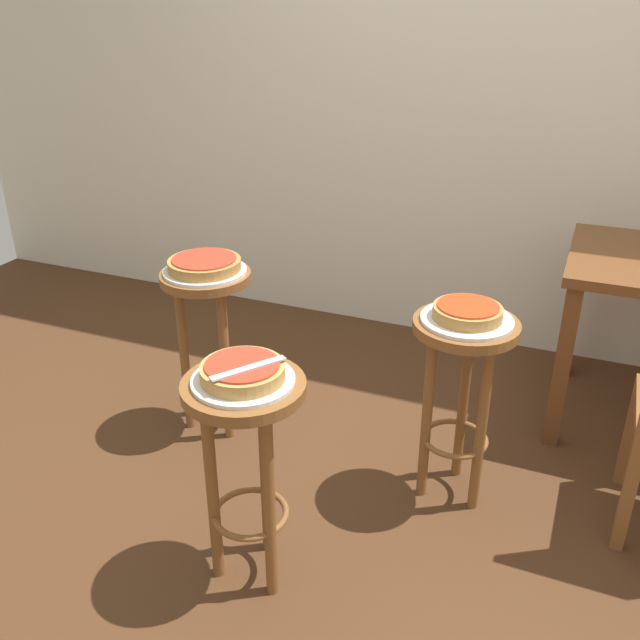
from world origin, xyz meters
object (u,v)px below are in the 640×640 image
(pizza_middle, at_px, (468,312))
(serving_plate_leftside, at_px, (205,271))
(pizza_leftside, at_px, (204,264))
(serving_plate_foreground, at_px, (243,380))
(serving_plate_middle, at_px, (467,320))
(stool_foreground, at_px, (246,440))
(pizza_foreground, at_px, (243,371))
(stool_middle, at_px, (461,372))
(pizza_server_knife, at_px, (248,368))
(stool_leftside, at_px, (209,318))

(pizza_middle, relative_size, serving_plate_leftside, 0.71)
(pizza_leftside, bearing_deg, serving_plate_leftside, -153.43)
(serving_plate_foreground, xyz_separation_m, pizza_leftside, (-0.52, 0.66, 0.03))
(serving_plate_middle, bearing_deg, stool_foreground, -128.26)
(stool_foreground, distance_m, pizza_foreground, 0.22)
(pizza_foreground, distance_m, pizza_leftside, 0.84)
(stool_foreground, height_order, serving_plate_middle, serving_plate_middle)
(serving_plate_middle, height_order, serving_plate_leftside, same)
(pizza_foreground, distance_m, serving_plate_middle, 0.79)
(serving_plate_leftside, bearing_deg, pizza_middle, -2.71)
(pizza_middle, bearing_deg, stool_foreground, -128.26)
(stool_middle, height_order, serving_plate_leftside, serving_plate_leftside)
(serving_plate_foreground, xyz_separation_m, serving_plate_middle, (0.49, 0.62, 0.00))
(pizza_foreground, bearing_deg, stool_middle, 51.74)
(pizza_middle, distance_m, pizza_server_knife, 0.78)
(serving_plate_foreground, height_order, pizza_leftside, pizza_leftside)
(serving_plate_middle, height_order, pizza_leftside, pizza_leftside)
(pizza_server_knife, bearing_deg, serving_plate_leftside, 73.32)
(serving_plate_middle, distance_m, pizza_middle, 0.03)
(stool_foreground, height_order, pizza_server_knife, pizza_server_knife)
(serving_plate_leftside, relative_size, pizza_server_knife, 1.44)
(serving_plate_middle, relative_size, pizza_server_knife, 1.36)
(stool_foreground, bearing_deg, pizza_leftside, 128.07)
(stool_foreground, bearing_deg, serving_plate_middle, 51.74)
(pizza_server_knife, bearing_deg, pizza_leftside, 73.32)
(pizza_foreground, xyz_separation_m, stool_leftside, (-0.52, 0.66, -0.22))
(pizza_middle, bearing_deg, serving_plate_middle, 0.00)
(stool_foreground, height_order, serving_plate_foreground, serving_plate_foreground)
(pizza_middle, distance_m, stool_leftside, 1.03)
(serving_plate_foreground, relative_size, stool_leftside, 0.42)
(serving_plate_foreground, xyz_separation_m, pizza_middle, (0.49, 0.62, 0.03))
(stool_middle, height_order, serving_plate_middle, serving_plate_middle)
(serving_plate_middle, relative_size, pizza_leftside, 1.09)
(serving_plate_foreground, relative_size, stool_middle, 0.42)
(pizza_middle, relative_size, pizza_server_knife, 1.02)
(serving_plate_middle, relative_size, stool_leftside, 0.44)
(serving_plate_foreground, relative_size, pizza_leftside, 1.04)
(stool_foreground, xyz_separation_m, serving_plate_foreground, (0.00, 0.00, 0.20))
(pizza_leftside, bearing_deg, pizza_server_knife, -51.19)
(stool_foreground, distance_m, serving_plate_middle, 0.81)
(pizza_foreground, bearing_deg, pizza_leftside, 128.07)
(stool_leftside, relative_size, pizza_server_knife, 3.12)
(serving_plate_middle, height_order, stool_leftside, serving_plate_middle)
(serving_plate_foreground, bearing_deg, stool_foreground, -135.00)
(stool_middle, bearing_deg, stool_leftside, 177.29)
(serving_plate_foreground, distance_m, pizza_middle, 0.79)
(stool_leftside, distance_m, serving_plate_leftside, 0.20)
(stool_foreground, height_order, pizza_middle, pizza_middle)
(stool_leftside, bearing_deg, serving_plate_foreground, -51.93)
(serving_plate_foreground, xyz_separation_m, pizza_server_knife, (0.03, -0.02, 0.06))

